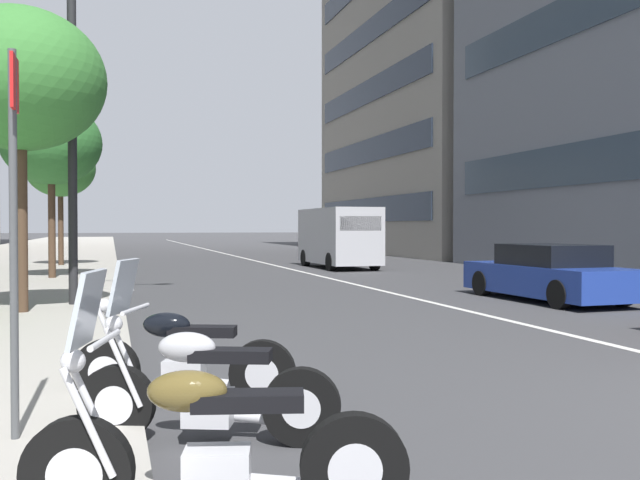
{
  "coord_description": "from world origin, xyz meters",
  "views": [
    {
      "loc": [
        -3.9,
        6.97,
        1.72
      ],
      "look_at": [
        12.93,
        1.88,
        1.39
      ],
      "focal_mm": 38.82,
      "sensor_mm": 36.0,
      "label": 1
    }
  ],
  "objects_px": {
    "street_tree_mid_sidewalk": "(51,143)",
    "parking_sign_by_curb": "(14,208)",
    "motorcycle_nearest_camera": "(203,389)",
    "car_mid_block_traffic": "(548,274)",
    "motorcycle_under_tarp": "(209,449)",
    "motorcycle_mid_row": "(182,362)",
    "street_lamp_with_banners": "(89,43)",
    "street_tree_near_plaza_corner": "(60,168)",
    "street_tree_by_lamp_post": "(20,80)",
    "delivery_van_ahead": "(338,236)"
  },
  "relations": [
    {
      "from": "street_tree_mid_sidewalk",
      "to": "parking_sign_by_curb",
      "type": "bearing_deg",
      "value": -176.45
    },
    {
      "from": "motorcycle_nearest_camera",
      "to": "car_mid_block_traffic",
      "type": "distance_m",
      "value": 12.32
    },
    {
      "from": "parking_sign_by_curb",
      "to": "motorcycle_under_tarp",
      "type": "bearing_deg",
      "value": -141.86
    },
    {
      "from": "motorcycle_under_tarp",
      "to": "motorcycle_mid_row",
      "type": "height_order",
      "value": "motorcycle_under_tarp"
    },
    {
      "from": "motorcycle_mid_row",
      "to": "street_lamp_with_banners",
      "type": "distance_m",
      "value": 9.64
    },
    {
      "from": "motorcycle_under_tarp",
      "to": "street_lamp_with_banners",
      "type": "bearing_deg",
      "value": -71.13
    },
    {
      "from": "car_mid_block_traffic",
      "to": "street_tree_near_plaza_corner",
      "type": "xyz_separation_m",
      "value": [
        16.47,
        11.74,
        3.51
      ]
    },
    {
      "from": "parking_sign_by_curb",
      "to": "street_lamp_with_banners",
      "type": "distance_m",
      "value": 10.01
    },
    {
      "from": "motorcycle_nearest_camera",
      "to": "street_tree_by_lamp_post",
      "type": "distance_m",
      "value": 9.49
    },
    {
      "from": "car_mid_block_traffic",
      "to": "parking_sign_by_curb",
      "type": "height_order",
      "value": "parking_sign_by_curb"
    },
    {
      "from": "parking_sign_by_curb",
      "to": "street_tree_near_plaza_corner",
      "type": "distance_m",
      "value": 24.92
    },
    {
      "from": "motorcycle_nearest_camera",
      "to": "street_tree_near_plaza_corner",
      "type": "distance_m",
      "value": 25.24
    },
    {
      "from": "delivery_van_ahead",
      "to": "street_lamp_with_banners",
      "type": "height_order",
      "value": "street_lamp_with_banners"
    },
    {
      "from": "delivery_van_ahead",
      "to": "street_tree_near_plaza_corner",
      "type": "xyz_separation_m",
      "value": [
        2.94,
        11.07,
        2.8
      ]
    },
    {
      "from": "street_lamp_with_banners",
      "to": "parking_sign_by_curb",
      "type": "bearing_deg",
      "value": 178.29
    },
    {
      "from": "motorcycle_mid_row",
      "to": "car_mid_block_traffic",
      "type": "distance_m",
      "value": 11.55
    },
    {
      "from": "parking_sign_by_curb",
      "to": "street_tree_mid_sidewalk",
      "type": "distance_m",
      "value": 17.46
    },
    {
      "from": "delivery_van_ahead",
      "to": "parking_sign_by_curb",
      "type": "distance_m",
      "value": 23.93
    },
    {
      "from": "motorcycle_mid_row",
      "to": "delivery_van_ahead",
      "type": "xyz_separation_m",
      "value": [
        20.64,
        -8.43,
        0.91
      ]
    },
    {
      "from": "street_tree_by_lamp_post",
      "to": "street_tree_near_plaza_corner",
      "type": "xyz_separation_m",
      "value": [
        16.52,
        0.41,
        -0.29
      ]
    },
    {
      "from": "motorcycle_mid_row",
      "to": "parking_sign_by_curb",
      "type": "xyz_separation_m",
      "value": [
        -1.2,
        1.33,
        1.45
      ]
    },
    {
      "from": "motorcycle_under_tarp",
      "to": "street_tree_mid_sidewalk",
      "type": "bearing_deg",
      "value": -69.13
    },
    {
      "from": "delivery_van_ahead",
      "to": "street_tree_near_plaza_corner",
      "type": "relative_size",
      "value": 1.02
    },
    {
      "from": "parking_sign_by_curb",
      "to": "street_tree_near_plaza_corner",
      "type": "bearing_deg",
      "value": 3.02
    },
    {
      "from": "street_lamp_with_banners",
      "to": "street_tree_mid_sidewalk",
      "type": "relative_size",
      "value": 1.65
    },
    {
      "from": "delivery_van_ahead",
      "to": "street_lamp_with_banners",
      "type": "distance_m",
      "value": 16.23
    },
    {
      "from": "motorcycle_nearest_camera",
      "to": "street_lamp_with_banners",
      "type": "relative_size",
      "value": 0.22
    },
    {
      "from": "street_tree_by_lamp_post",
      "to": "street_tree_mid_sidewalk",
      "type": "relative_size",
      "value": 1.03
    },
    {
      "from": "motorcycle_nearest_camera",
      "to": "motorcycle_mid_row",
      "type": "bearing_deg",
      "value": -67.08
    },
    {
      "from": "car_mid_block_traffic",
      "to": "street_tree_by_lamp_post",
      "type": "relative_size",
      "value": 0.83
    },
    {
      "from": "motorcycle_mid_row",
      "to": "street_lamp_with_banners",
      "type": "relative_size",
      "value": 0.23
    },
    {
      "from": "motorcycle_under_tarp",
      "to": "motorcycle_mid_row",
      "type": "bearing_deg",
      "value": -78.31
    },
    {
      "from": "parking_sign_by_curb",
      "to": "street_lamp_with_banners",
      "type": "relative_size",
      "value": 0.32
    },
    {
      "from": "motorcycle_under_tarp",
      "to": "street_tree_near_plaza_corner",
      "type": "xyz_separation_m",
      "value": [
        26.34,
        2.53,
        3.69
      ]
    },
    {
      "from": "street_tree_near_plaza_corner",
      "to": "street_tree_by_lamp_post",
      "type": "bearing_deg",
      "value": -178.59
    },
    {
      "from": "motorcycle_under_tarp",
      "to": "delivery_van_ahead",
      "type": "xyz_separation_m",
      "value": [
        23.4,
        -8.54,
        0.89
      ]
    },
    {
      "from": "motorcycle_nearest_camera",
      "to": "street_tree_by_lamp_post",
      "type": "bearing_deg",
      "value": -53.87
    },
    {
      "from": "street_lamp_with_banners",
      "to": "street_tree_by_lamp_post",
      "type": "xyz_separation_m",
      "value": [
        -1.08,
        1.18,
        -1.04
      ]
    },
    {
      "from": "motorcycle_mid_row",
      "to": "car_mid_block_traffic",
      "type": "height_order",
      "value": "car_mid_block_traffic"
    },
    {
      "from": "car_mid_block_traffic",
      "to": "street_lamp_with_banners",
      "type": "relative_size",
      "value": 0.51
    },
    {
      "from": "street_lamp_with_banners",
      "to": "street_tree_mid_sidewalk",
      "type": "distance_m",
      "value": 8.12
    },
    {
      "from": "street_tree_near_plaza_corner",
      "to": "motorcycle_under_tarp",
      "type": "bearing_deg",
      "value": -174.51
    },
    {
      "from": "delivery_van_ahead",
      "to": "motorcycle_under_tarp",
      "type": "bearing_deg",
      "value": 159.39
    },
    {
      "from": "street_tree_mid_sidewalk",
      "to": "street_lamp_with_banners",
      "type": "bearing_deg",
      "value": -170.33
    },
    {
      "from": "parking_sign_by_curb",
      "to": "street_tree_mid_sidewalk",
      "type": "relative_size",
      "value": 0.53
    },
    {
      "from": "street_tree_near_plaza_corner",
      "to": "motorcycle_nearest_camera",
      "type": "bearing_deg",
      "value": -173.83
    },
    {
      "from": "delivery_van_ahead",
      "to": "street_tree_by_lamp_post",
      "type": "height_order",
      "value": "street_tree_by_lamp_post"
    },
    {
      "from": "delivery_van_ahead",
      "to": "street_tree_by_lamp_post",
      "type": "bearing_deg",
      "value": 141.3
    },
    {
      "from": "motorcycle_nearest_camera",
      "to": "delivery_van_ahead",
      "type": "xyz_separation_m",
      "value": [
        21.89,
        -8.39,
        0.9
      ]
    },
    {
      "from": "street_tree_by_lamp_post",
      "to": "car_mid_block_traffic",
      "type": "bearing_deg",
      "value": -89.73
    }
  ]
}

